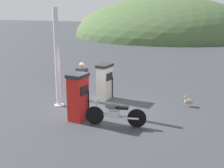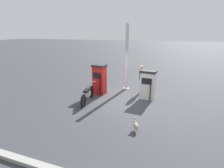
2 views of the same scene
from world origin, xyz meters
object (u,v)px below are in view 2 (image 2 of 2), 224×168
at_px(fuel_pump_near, 99,79).
at_px(canopy_support_pole, 127,59).
at_px(fuel_pump_far, 148,85).
at_px(motorcycle_near_pump, 88,93).
at_px(attendant_person, 141,77).
at_px(wandering_duck, 136,125).

xyz_separation_m(fuel_pump_near, canopy_support_pole, (-1.47, 1.23, 1.04)).
xyz_separation_m(fuel_pump_far, motorcycle_near_pump, (1.41, -2.86, -0.32)).
bearing_deg(canopy_support_pole, fuel_pump_far, 46.10).
bearing_deg(canopy_support_pole, motorcycle_near_pump, -24.90).
relative_size(fuel_pump_near, attendant_person, 1.03).
bearing_deg(fuel_pump_near, motorcycle_near_pump, -4.26).
distance_m(fuel_pump_near, fuel_pump_far, 2.76).
distance_m(fuel_pump_near, canopy_support_pole, 2.18).
height_order(fuel_pump_near, canopy_support_pole, canopy_support_pole).
distance_m(fuel_pump_near, attendant_person, 2.41).
xyz_separation_m(fuel_pump_near, fuel_pump_far, (0.00, 2.76, -0.08)).
relative_size(fuel_pump_far, wandering_duck, 3.35).
bearing_deg(wandering_duck, fuel_pump_near, -141.94).
height_order(motorcycle_near_pump, canopy_support_pole, canopy_support_pole).
bearing_deg(wandering_duck, attendant_person, -172.48).
distance_m(fuel_pump_far, motorcycle_near_pump, 3.21).
bearing_deg(motorcycle_near_pump, fuel_pump_near, 175.74).
xyz_separation_m(fuel_pump_far, attendant_person, (-0.86, -0.50, 0.17)).
height_order(attendant_person, canopy_support_pole, canopy_support_pole).
bearing_deg(canopy_support_pole, fuel_pump_near, -39.98).
distance_m(fuel_pump_near, wandering_duck, 4.66).
bearing_deg(motorcycle_near_pump, attendant_person, 133.91).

